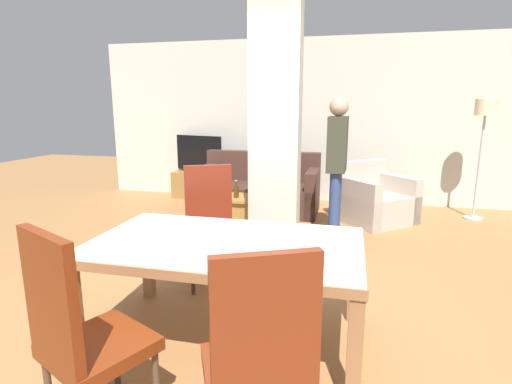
# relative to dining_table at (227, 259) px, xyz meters

# --- Properties ---
(ground_plane) EXTENTS (18.00, 18.00, 0.00)m
(ground_plane) POSITION_rel_dining_table_xyz_m (0.00, 0.00, -0.60)
(ground_plane) COLOR #9C6B3D
(back_wall) EXTENTS (7.20, 0.09, 2.70)m
(back_wall) POSITION_rel_dining_table_xyz_m (-0.00, 4.43, 0.75)
(back_wall) COLOR beige
(back_wall) RESTS_ON ground_plane
(divider_pillar) EXTENTS (0.50, 0.28, 2.70)m
(divider_pillar) POSITION_rel_dining_table_xyz_m (0.03, 1.57, 0.75)
(divider_pillar) COLOR beige
(divider_pillar) RESTS_ON ground_plane
(dining_table) EXTENTS (1.80, 1.04, 0.73)m
(dining_table) POSITION_rel_dining_table_xyz_m (0.00, 0.00, 0.00)
(dining_table) COLOR #986742
(dining_table) RESTS_ON ground_plane
(dining_chair_far_left) EXTENTS (0.61, 0.61, 1.08)m
(dining_chair_far_left) POSITION_rel_dining_table_xyz_m (-0.45, 0.92, -0.04)
(dining_chair_far_left) COLOR maroon
(dining_chair_far_left) RESTS_ON ground_plane
(dining_chair_near_right) EXTENTS (0.61, 0.61, 1.08)m
(dining_chair_near_right) POSITION_rel_dining_table_xyz_m (0.44, -0.94, -0.04)
(dining_chair_near_right) COLOR maroon
(dining_chair_near_right) RESTS_ON ground_plane
(dining_chair_near_left) EXTENTS (0.61, 0.61, 1.08)m
(dining_chair_near_left) POSITION_rel_dining_table_xyz_m (-0.44, -0.93, -0.04)
(dining_chair_near_left) COLOR maroon
(dining_chair_near_left) RESTS_ON ground_plane
(sofa) EXTENTS (1.84, 0.87, 0.89)m
(sofa) POSITION_rel_dining_table_xyz_m (-0.58, 3.51, -0.29)
(sofa) COLOR #442A22
(sofa) RESTS_ON ground_plane
(armchair) EXTENTS (1.22, 1.22, 0.83)m
(armchair) POSITION_rel_dining_table_xyz_m (1.13, 3.31, -0.31)
(armchair) COLOR #BFAFA1
(armchair) RESTS_ON ground_plane
(coffee_table) EXTENTS (0.73, 0.48, 0.44)m
(coffee_table) POSITION_rel_dining_table_xyz_m (-0.61, 2.51, -0.37)
(coffee_table) COLOR olive
(coffee_table) RESTS_ON ground_plane
(bottle) EXTENTS (0.07, 0.07, 0.23)m
(bottle) POSITION_rel_dining_table_xyz_m (-0.64, 2.44, -0.07)
(bottle) COLOR #4C2D14
(bottle) RESTS_ON coffee_table
(tv_stand) EXTENTS (0.93, 0.40, 0.46)m
(tv_stand) POSITION_rel_dining_table_xyz_m (-1.81, 4.15, -0.37)
(tv_stand) COLOR olive
(tv_stand) RESTS_ON ground_plane
(tv_screen) EXTENTS (0.90, 0.29, 0.64)m
(tv_screen) POSITION_rel_dining_table_xyz_m (-1.81, 4.15, 0.17)
(tv_screen) COLOR black
(tv_screen) RESTS_ON tv_stand
(floor_lamp) EXTENTS (0.28, 0.28, 1.70)m
(floor_lamp) POSITION_rel_dining_table_xyz_m (2.57, 3.76, 0.82)
(floor_lamp) COLOR #B7B7BC
(floor_lamp) RESTS_ON ground_plane
(standing_person) EXTENTS (0.24, 0.39, 1.71)m
(standing_person) POSITION_rel_dining_table_xyz_m (0.62, 2.45, 0.39)
(standing_person) COLOR navy
(standing_person) RESTS_ON ground_plane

